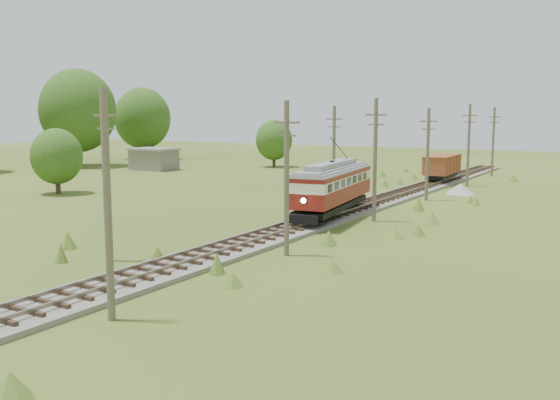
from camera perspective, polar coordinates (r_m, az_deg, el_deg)
The scene contains 17 objects.
railbed_main at distance 50.51m, azimuth 6.51°, elevation -0.91°, with size 3.60×96.00×0.57m.
streetcar at distance 47.00m, azimuth 4.76°, elevation 1.45°, with size 4.62×12.50×5.65m.
gondola at distance 73.78m, azimuth 14.61°, elevation 3.05°, with size 2.92×8.05×2.64m.
gravel_pile at distance 63.97m, azimuth 16.21°, elevation 0.94°, with size 2.92×3.10×1.06m.
utility_pole_r_1 at distance 24.25m, azimuth -15.49°, elevation -0.62°, with size 0.30×0.30×8.80m.
utility_pole_r_2 at distance 34.34m, azimuth 0.60°, elevation 2.13°, with size 1.60×0.30×8.60m.
utility_pole_r_3 at distance 46.02m, azimuth 8.68°, elevation 3.75°, with size 1.60×0.30×9.00m.
utility_pole_r_4 at distance 58.33m, azimuth 13.34°, elevation 4.18°, with size 1.60×0.30×8.40m.
utility_pole_r_5 at distance 70.70m, azimuth 16.86°, elevation 4.87°, with size 1.60×0.30×8.90m.
utility_pole_r_6 at distance 83.41m, azimuth 18.91°, elevation 5.12°, with size 1.60×0.30×8.70m.
utility_pole_l_a at distance 34.26m, azimuth -15.51°, elevation 2.17°, with size 1.60×0.30×9.00m.
utility_pole_l_b at distance 57.37m, azimuth 4.95°, elevation 4.41°, with size 1.60×0.30×8.60m.
tree_left_4 at distance 99.22m, azimuth -18.01°, elevation 7.78°, with size 11.34×11.34×14.61m.
tree_left_5 at distance 111.80m, azimuth -12.46°, elevation 7.31°, with size 9.66×9.66×12.44m.
tree_mid_a at distance 93.23m, azimuth -0.55°, elevation 5.51°, with size 5.46×5.46×7.03m.
tree_mid_c at distance 65.51m, azimuth -19.75°, elevation 3.77°, with size 5.04×5.04×6.49m.
shed at distance 90.14m, azimuth -11.45°, elevation 3.71°, with size 6.40×4.40×3.10m.
Camera 1 is at (20.50, -11.53, 7.86)m, focal length 40.00 mm.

